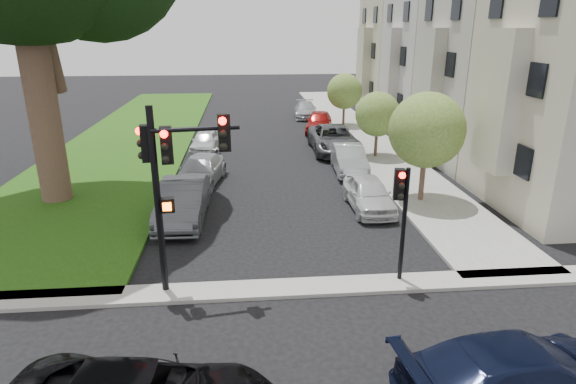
{
  "coord_description": "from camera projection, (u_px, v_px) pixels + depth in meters",
  "views": [
    {
      "loc": [
        -1.38,
        -10.29,
        7.27
      ],
      "look_at": [
        0.0,
        5.0,
        2.0
      ],
      "focal_mm": 30.0,
      "sensor_mm": 36.0,
      "label": 1
    }
  ],
  "objects": [
    {
      "name": "ground",
      "position": [
        306.0,
        330.0,
        12.17
      ],
      "size": [
        140.0,
        140.0,
        0.0
      ],
      "primitive_type": "plane",
      "color": "black",
      "rests_on": "ground"
    },
    {
      "name": "grass_strip",
      "position": [
        137.0,
        135.0,
        33.99
      ],
      "size": [
        8.0,
        44.0,
        0.12
      ],
      "primitive_type": "cube",
      "color": "#214310",
      "rests_on": "ground"
    },
    {
      "name": "sidewalk_right",
      "position": [
        356.0,
        131.0,
        35.34
      ],
      "size": [
        3.5,
        44.0,
        0.12
      ],
      "primitive_type": "cube",
      "color": "gray",
      "rests_on": "ground"
    },
    {
      "name": "sidewalk_cross",
      "position": [
        297.0,
        288.0,
        14.04
      ],
      "size": [
        60.0,
        1.0,
        0.12
      ],
      "primitive_type": "cube",
      "color": "gray",
      "rests_on": "ground"
    },
    {
      "name": "house_b",
      "position": [
        503.0,
        34.0,
        25.58
      ],
      "size": [
        7.7,
        7.55,
        15.97
      ],
      "color": "gray",
      "rests_on": "ground"
    },
    {
      "name": "house_c",
      "position": [
        446.0,
        33.0,
        32.65
      ],
      "size": [
        7.7,
        7.55,
        15.97
      ],
      "color": "#9F9187",
      "rests_on": "ground"
    },
    {
      "name": "house_d",
      "position": [
        410.0,
        32.0,
        39.71
      ],
      "size": [
        7.7,
        7.55,
        15.97
      ],
      "color": "#A49D95",
      "rests_on": "ground"
    },
    {
      "name": "small_tree_a",
      "position": [
        427.0,
        130.0,
        20.13
      ],
      "size": [
        3.19,
        3.19,
        4.79
      ],
      "color": "#4B3A31",
      "rests_on": "ground"
    },
    {
      "name": "small_tree_b",
      "position": [
        378.0,
        114.0,
        27.48
      ],
      "size": [
        2.57,
        2.57,
        3.85
      ],
      "color": "#4B3A31",
      "rests_on": "ground"
    },
    {
      "name": "small_tree_c",
      "position": [
        344.0,
        91.0,
        36.37
      ],
      "size": [
        2.68,
        2.68,
        4.02
      ],
      "color": "#4B3A31",
      "rests_on": "ground"
    },
    {
      "name": "traffic_signal_main",
      "position": [
        171.0,
        168.0,
        12.78
      ],
      "size": [
        2.64,
        0.69,
        5.39
      ],
      "color": "black",
      "rests_on": "ground"
    },
    {
      "name": "traffic_signal_secondary",
      "position": [
        401.0,
        205.0,
        13.68
      ],
      "size": [
        0.47,
        0.38,
        3.57
      ],
      "color": "black",
      "rests_on": "ground"
    },
    {
      "name": "car_cross_far",
      "position": [
        523.0,
        377.0,
        9.47
      ],
      "size": [
        5.37,
        2.67,
        1.5
      ],
      "primitive_type": "imported",
      "rotation": [
        0.0,
        0.0,
        1.68
      ],
      "color": "black",
      "rests_on": "ground"
    },
    {
      "name": "car_parked_0",
      "position": [
        369.0,
        194.0,
        20.09
      ],
      "size": [
        1.65,
        4.03,
        1.37
      ],
      "primitive_type": "imported",
      "rotation": [
        0.0,
        0.0,
        0.01
      ],
      "color": "silver",
      "rests_on": "ground"
    },
    {
      "name": "car_parked_1",
      "position": [
        349.0,
        159.0,
        25.26
      ],
      "size": [
        1.72,
        4.42,
        1.44
      ],
      "primitive_type": "imported",
      "rotation": [
        0.0,
        0.0,
        -0.05
      ],
      "color": "#999BA0",
      "rests_on": "ground"
    },
    {
      "name": "car_parked_2",
      "position": [
        334.0,
        139.0,
        29.33
      ],
      "size": [
        2.7,
        5.78,
        1.6
      ],
      "primitive_type": "imported",
      "rotation": [
        0.0,
        0.0,
        -0.01
      ],
      "color": "#3F4247",
      "rests_on": "ground"
    },
    {
      "name": "car_parked_3",
      "position": [
        319.0,
        122.0,
        34.99
      ],
      "size": [
        2.68,
        4.74,
        1.52
      ],
      "primitive_type": "imported",
      "rotation": [
        0.0,
        0.0,
        -0.21
      ],
      "color": "maroon",
      "rests_on": "ground"
    },
    {
      "name": "car_parked_4",
      "position": [
        306.0,
        110.0,
        40.69
      ],
      "size": [
        2.18,
        4.56,
        1.28
      ],
      "primitive_type": "imported",
      "rotation": [
        0.0,
        0.0,
        -0.09
      ],
      "color": "#999BA0",
      "rests_on": "ground"
    },
    {
      "name": "car_parked_5",
      "position": [
        183.0,
        201.0,
        18.86
      ],
      "size": [
        1.81,
        4.91,
        1.6
      ],
      "primitive_type": "imported",
      "rotation": [
        0.0,
        0.0,
        -0.02
      ],
      "color": "#3F4247",
      "rests_on": "ground"
    },
    {
      "name": "car_parked_6",
      "position": [
        200.0,
        171.0,
        23.34
      ],
      "size": [
        2.65,
        4.87,
        1.34
      ],
      "primitive_type": "imported",
      "rotation": [
        0.0,
        0.0,
        -0.18
      ],
      "color": "#999BA0",
      "rests_on": "ground"
    },
    {
      "name": "car_parked_7",
      "position": [
        205.0,
        141.0,
        29.6
      ],
      "size": [
        1.91,
        3.89,
        1.28
      ],
      "primitive_type": "imported",
      "rotation": [
        0.0,
        0.0,
        -0.11
      ],
      "color": "silver",
      "rests_on": "ground"
    }
  ]
}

